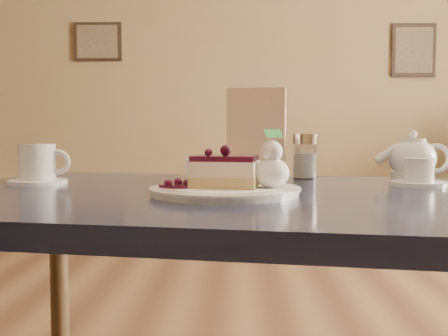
{
  "coord_description": "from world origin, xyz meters",
  "views": [
    {
      "loc": [
        -0.03,
        -0.96,
        0.79
      ],
      "look_at": [
        -0.05,
        -0.11,
        0.73
      ],
      "focal_mm": 45.0,
      "sensor_mm": 36.0,
      "label": 1
    }
  ],
  "objects_px": {
    "main_table": "(230,232)",
    "coffee_set": "(38,166)",
    "dessert_plate": "(225,191)",
    "cheesecake_slice": "(225,172)",
    "tea_set": "(413,163)"
  },
  "relations": [
    {
      "from": "cheesecake_slice",
      "to": "main_table",
      "type": "bearing_deg",
      "value": 90.0
    },
    {
      "from": "dessert_plate",
      "to": "cheesecake_slice",
      "type": "distance_m",
      "value": 0.03
    },
    {
      "from": "cheesecake_slice",
      "to": "tea_set",
      "type": "bearing_deg",
      "value": 42.24
    },
    {
      "from": "dessert_plate",
      "to": "cheesecake_slice",
      "type": "height_order",
      "value": "cheesecake_slice"
    },
    {
      "from": "cheesecake_slice",
      "to": "tea_set",
      "type": "xyz_separation_m",
      "value": [
        0.39,
        0.25,
        0.0
      ]
    },
    {
      "from": "cheesecake_slice",
      "to": "dessert_plate",
      "type": "bearing_deg",
      "value": 99.67
    },
    {
      "from": "dessert_plate",
      "to": "main_table",
      "type": "bearing_deg",
      "value": 80.33
    },
    {
      "from": "dessert_plate",
      "to": "coffee_set",
      "type": "distance_m",
      "value": 0.42
    },
    {
      "from": "main_table",
      "to": "dessert_plate",
      "type": "xyz_separation_m",
      "value": [
        -0.01,
        -0.04,
        0.08
      ]
    },
    {
      "from": "main_table",
      "to": "coffee_set",
      "type": "distance_m",
      "value": 0.42
    },
    {
      "from": "coffee_set",
      "to": "tea_set",
      "type": "bearing_deg",
      "value": 5.03
    },
    {
      "from": "dessert_plate",
      "to": "tea_set",
      "type": "bearing_deg",
      "value": 32.56
    },
    {
      "from": "cheesecake_slice",
      "to": "tea_set",
      "type": "height_order",
      "value": "tea_set"
    },
    {
      "from": "main_table",
      "to": "coffee_set",
      "type": "bearing_deg",
      "value": 170.21
    },
    {
      "from": "dessert_plate",
      "to": "coffee_set",
      "type": "height_order",
      "value": "coffee_set"
    }
  ]
}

